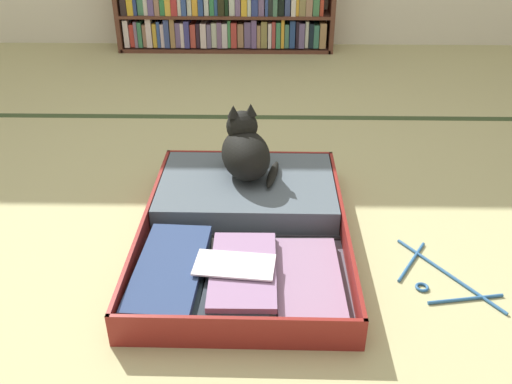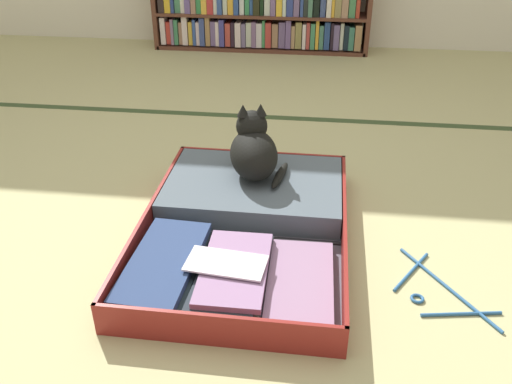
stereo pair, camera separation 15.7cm
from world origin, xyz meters
The scene contains 5 objects.
ground_plane centered at (0.00, 0.00, 0.00)m, with size 10.00×10.00×0.00m, color tan.
tatami_border centered at (0.00, 1.02, 0.00)m, with size 4.80×0.05×0.00m.
open_suitcase centered at (0.09, -0.01, 0.05)m, with size 0.68×0.97×0.11m.
black_cat centered at (0.09, 0.22, 0.20)m, with size 0.25×0.30×0.26m.
clothes_hanger centered at (0.71, -0.26, 0.01)m, with size 0.30×0.36×0.01m.
Camera 1 is at (0.16, -1.58, 1.08)m, focal length 38.28 mm.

